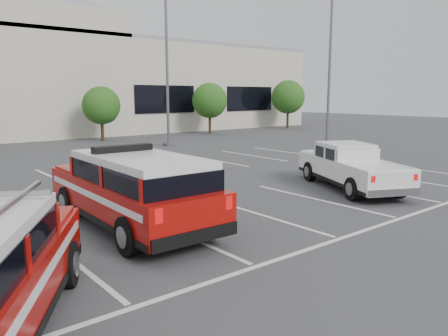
# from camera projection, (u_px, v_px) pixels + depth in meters

# --- Properties ---
(ground) EXTENTS (120.00, 120.00, 0.00)m
(ground) POSITION_uv_depth(u_px,v_px,m) (257.00, 214.00, 12.47)
(ground) COLOR #3A3A3D
(ground) RESTS_ON ground
(stall_markings) EXTENTS (23.00, 15.00, 0.01)m
(stall_markings) POSITION_uv_depth(u_px,v_px,m) (172.00, 188.00, 15.92)
(stall_markings) COLOR silver
(stall_markings) RESTS_ON ground
(tree_mid_right) EXTENTS (2.77, 2.77, 3.99)m
(tree_mid_right) POSITION_uv_depth(u_px,v_px,m) (102.00, 107.00, 32.11)
(tree_mid_right) COLOR #3F2B19
(tree_mid_right) RESTS_ON ground
(tree_right) EXTENTS (3.07, 3.07, 4.42)m
(tree_right) POSITION_uv_depth(u_px,v_px,m) (210.00, 102.00, 38.28)
(tree_right) COLOR #3F2B19
(tree_right) RESTS_ON ground
(tree_far_right) EXTENTS (3.37, 3.37, 4.85)m
(tree_far_right) POSITION_uv_depth(u_px,v_px,m) (288.00, 98.00, 44.44)
(tree_far_right) COLOR #3F2B19
(tree_far_right) RESTS_ON ground
(light_pole_mid) EXTENTS (0.90, 0.60, 10.24)m
(light_pole_mid) POSITION_uv_depth(u_px,v_px,m) (167.00, 66.00, 28.22)
(light_pole_mid) COLOR #59595E
(light_pole_mid) RESTS_ON ground
(light_pole_right) EXTENTS (0.90, 0.60, 10.24)m
(light_pole_right) POSITION_uv_depth(u_px,v_px,m) (330.00, 67.00, 29.21)
(light_pole_right) COLOR #59595E
(light_pole_right) RESTS_ON ground
(fire_chief_suv) EXTENTS (2.24, 5.93, 2.07)m
(fire_chief_suv) POSITION_uv_depth(u_px,v_px,m) (133.00, 195.00, 11.07)
(fire_chief_suv) COLOR #990B07
(fire_chief_suv) RESTS_ON ground
(white_pickup) EXTENTS (3.93, 5.51, 1.61)m
(white_pickup) POSITION_uv_depth(u_px,v_px,m) (350.00, 171.00, 15.78)
(white_pickup) COLOR silver
(white_pickup) RESTS_ON ground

